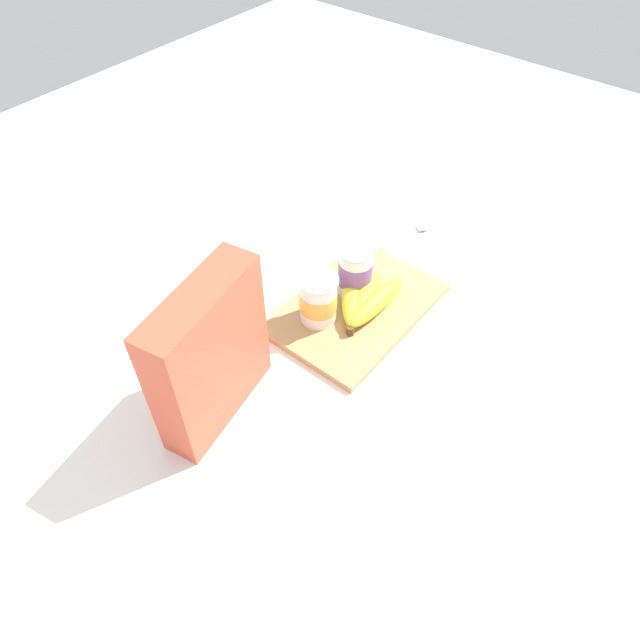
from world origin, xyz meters
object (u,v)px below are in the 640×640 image
cereal_box (210,356)px  banana_bunch (364,298)px  spoon (414,232)px  cutting_board (356,308)px  yogurt_cup_front (318,299)px  yogurt_cup_back (355,271)px

cereal_box → banana_bunch: (0.31, -0.05, -0.09)m
banana_bunch → spoon: (0.25, 0.05, -0.03)m
cutting_board → spoon: size_ratio=2.34×
cereal_box → yogurt_cup_front: size_ratio=2.67×
banana_bunch → yogurt_cup_front: bearing=150.2°
cutting_board → cereal_box: bearing=171.6°
yogurt_cup_back → banana_bunch: 0.05m
cutting_board → cereal_box: size_ratio=1.26×
cutting_board → banana_bunch: size_ratio=1.91×
yogurt_cup_back → spoon: yogurt_cup_back is taller
cereal_box → banana_bunch: cereal_box is taller
yogurt_cup_front → spoon: 0.33m
cutting_board → cereal_box: (-0.30, 0.04, 0.12)m
cutting_board → yogurt_cup_back: (0.03, 0.03, 0.06)m
banana_bunch → spoon: size_ratio=1.22×
yogurt_cup_front → banana_bunch: size_ratio=0.57×
cereal_box → cutting_board: bearing=160.7°
cutting_board → banana_bunch: banana_bunch is taller
yogurt_cup_front → spoon: (0.33, 0.00, -0.06)m
banana_bunch → spoon: banana_bunch is taller
yogurt_cup_front → cereal_box: bearing=177.8°
yogurt_cup_front → spoon: size_ratio=0.70×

